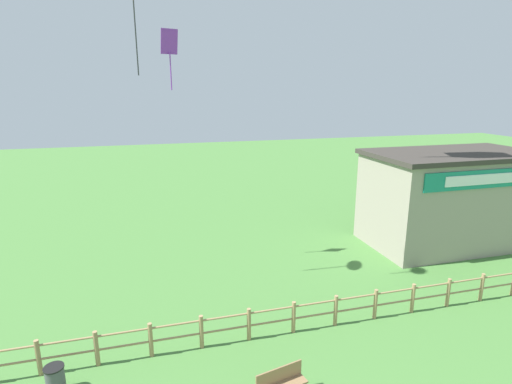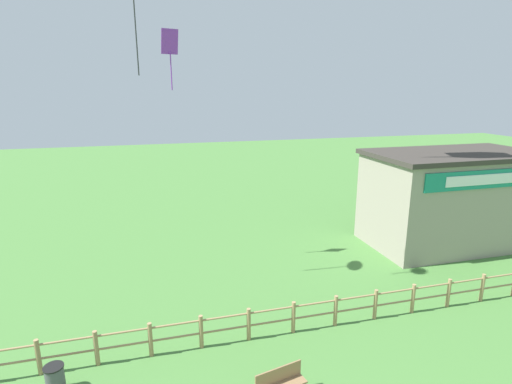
# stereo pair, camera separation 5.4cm
# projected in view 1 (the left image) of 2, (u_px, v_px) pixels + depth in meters

# --- Properties ---
(wooden_fence) EXTENTS (21.14, 0.14, 1.17)m
(wooden_fence) POSITION_uv_depth(u_px,v_px,m) (272.00, 319.00, 13.71)
(wooden_fence) COLOR #9E7F56
(wooden_fence) RESTS_ON ground_plane
(seaside_building) EXTENTS (9.09, 5.04, 5.10)m
(seaside_building) POSITION_uv_depth(u_px,v_px,m) (450.00, 198.00, 21.73)
(seaside_building) COLOR gray
(seaside_building) RESTS_ON ground_plane
(park_bench_near_fence) EXTENTS (1.50, 0.71, 0.91)m
(park_bench_near_fence) POSITION_uv_depth(u_px,v_px,m) (281.00, 384.00, 10.94)
(park_bench_near_fence) COLOR olive
(park_bench_near_fence) RESTS_ON ground_plane
(trash_bin) EXTENTS (0.55, 0.55, 0.83)m
(trash_bin) POSITION_uv_depth(u_px,v_px,m) (55.00, 380.00, 11.18)
(trash_bin) COLOR #4C4C51
(trash_bin) RESTS_ON ground_plane
(kite_purple_streamer) EXTENTS (0.78, 0.42, 2.53)m
(kite_purple_streamer) POSITION_uv_depth(u_px,v_px,m) (170.00, 48.00, 17.10)
(kite_purple_streamer) COLOR purple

